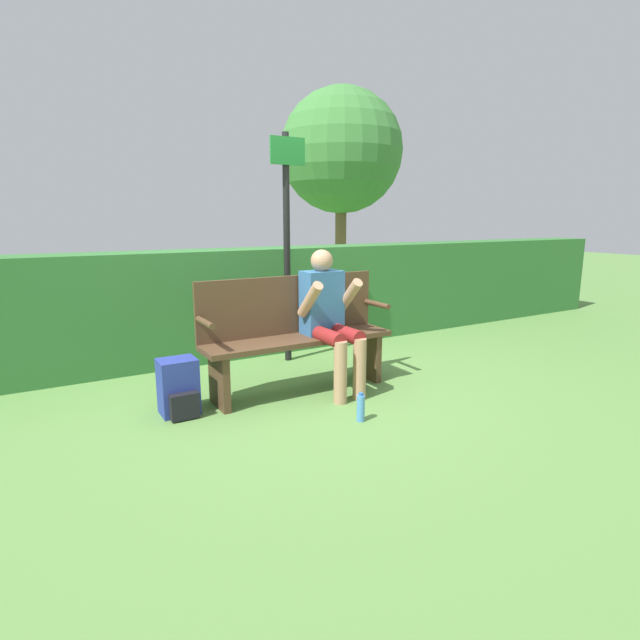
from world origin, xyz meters
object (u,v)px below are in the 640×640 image
at_px(park_bench, 296,332).
at_px(signpost, 287,234).
at_px(water_bottle, 361,408).
at_px(tree, 341,152).
at_px(person_seated, 329,314).
at_px(backpack, 179,388).

xyz_separation_m(park_bench, signpost, (0.37, 0.87, 0.82)).
bearing_deg(park_bench, water_bottle, -84.66).
height_order(signpost, tree, tree).
distance_m(park_bench, tree, 6.46).
height_order(person_seated, tree, tree).
bearing_deg(water_bottle, signpost, 80.83).
bearing_deg(signpost, backpack, -147.23).
bearing_deg(park_bench, backpack, -177.44).
relative_size(backpack, signpost, 0.19).
bearing_deg(water_bottle, park_bench, 95.34).
relative_size(person_seated, backpack, 2.82).
height_order(person_seated, backpack, person_seated).
height_order(backpack, water_bottle, backpack).
bearing_deg(backpack, water_bottle, -36.46).
distance_m(signpost, tree, 5.34).
distance_m(backpack, signpost, 2.04).
distance_m(water_bottle, signpost, 2.17).
bearing_deg(person_seated, backpack, 175.49).
relative_size(backpack, tree, 0.11).
bearing_deg(person_seated, signpost, 83.53).
distance_m(water_bottle, tree, 7.26).
bearing_deg(tree, backpack, -133.49).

